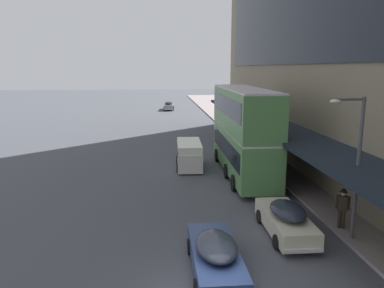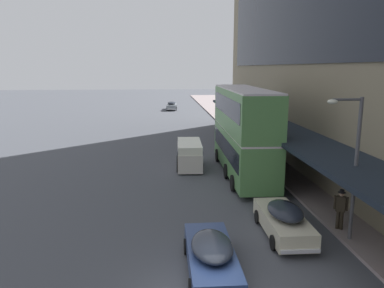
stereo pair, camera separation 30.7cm
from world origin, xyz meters
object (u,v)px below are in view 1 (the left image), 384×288
sedan_trailing_near (216,255)px  sedan_oncoming_front (169,106)px  transit_bus_kerbside_front (243,129)px  street_lamp (354,157)px  vw_van (189,153)px  sedan_lead_mid (286,219)px  pedestrian_at_kerb (342,207)px

sedan_trailing_near → sedan_oncoming_front: sedan_oncoming_front is taller
transit_bus_kerbside_front → street_lamp: bearing=-78.1°
sedan_trailing_near → vw_van: bearing=88.9°
sedan_oncoming_front → vw_van: vw_van is taller
sedan_lead_mid → sedan_oncoming_front: sedan_lead_mid is taller
vw_van → pedestrian_at_kerb: bearing=-63.2°
sedan_trailing_near → pedestrian_at_kerb: (6.28, 3.03, 0.45)m
vw_van → street_lamp: size_ratio=0.76×
sedan_oncoming_front → street_lamp: bearing=-83.4°
transit_bus_kerbside_front → vw_van: (-3.54, 2.24, -2.15)m
transit_bus_kerbside_front → vw_van: transit_bus_kerbside_front is taller
pedestrian_at_kerb → transit_bus_kerbside_front: bearing=104.3°
sedan_oncoming_front → sedan_lead_mid: bearing=-86.0°
sedan_lead_mid → sedan_trailing_near: bearing=-141.4°
sedan_oncoming_front → vw_van: size_ratio=1.11×
sedan_lead_mid → street_lamp: size_ratio=0.77×
sedan_lead_mid → pedestrian_at_kerb: bearing=3.4°
vw_van → street_lamp: street_lamp is taller
transit_bus_kerbside_front → pedestrian_at_kerb: 10.10m
transit_bus_kerbside_front → sedan_trailing_near: transit_bus_kerbside_front is taller
sedan_oncoming_front → pedestrian_at_kerb: bearing=-83.1°
sedan_trailing_near → sedan_lead_mid: 4.61m
sedan_lead_mid → sedan_oncoming_front: bearing=94.0°
sedan_trailing_near → transit_bus_kerbside_front: bearing=73.1°
transit_bus_kerbside_front → vw_van: size_ratio=2.48×
vw_van → sedan_oncoming_front: bearing=90.4°
pedestrian_at_kerb → sedan_trailing_near: bearing=-154.2°
street_lamp → pedestrian_at_kerb: bearing=78.3°
sedan_trailing_near → street_lamp: 7.07m
street_lamp → vw_van: bearing=114.2°
sedan_lead_mid → street_lamp: bearing=-19.2°
transit_bus_kerbside_front → sedan_lead_mid: transit_bus_kerbside_front is taller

